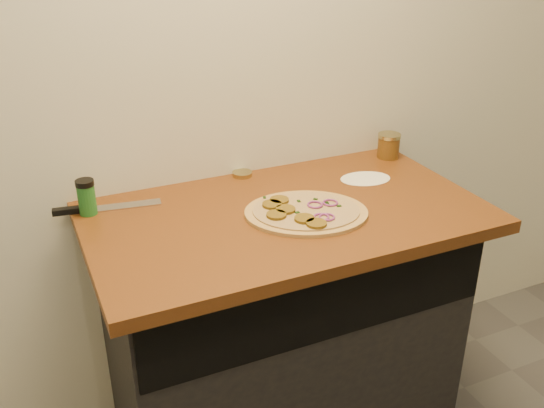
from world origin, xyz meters
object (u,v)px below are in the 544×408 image
chefs_knife (98,208)px  spice_shaker (87,197)px  pizza (305,212)px  salsa_jar (389,146)px

chefs_knife → spice_shaker: size_ratio=2.95×
pizza → chefs_knife: bearing=152.6°
pizza → spice_shaker: bearing=155.0°
pizza → salsa_jar: (0.49, 0.29, 0.04)m
chefs_knife → spice_shaker: (-0.03, -0.02, 0.05)m
pizza → spice_shaker: (-0.59, 0.27, 0.05)m
chefs_knife → salsa_jar: bearing=0.2°
pizza → chefs_knife: size_ratio=1.46×
salsa_jar → chefs_knife: bearing=-179.8°
chefs_knife → salsa_jar: 1.05m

